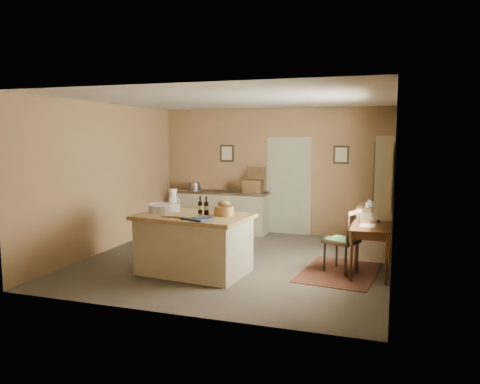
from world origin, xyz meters
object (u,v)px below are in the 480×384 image
at_px(writing_desk, 371,232).
at_px(shelving_unit, 385,194).
at_px(sideboard, 224,210).
at_px(right_cabinet, 374,230).
at_px(work_island, 194,242).
at_px(desk_chair, 341,241).

bearing_deg(writing_desk, shelving_unit, 85.93).
height_order(sideboard, right_cabinet, sideboard).
xyz_separation_m(writing_desk, right_cabinet, (-0.00, 1.24, -0.21)).
relative_size(sideboard, writing_desk, 2.16).
height_order(work_island, writing_desk, work_island).
relative_size(desk_chair, right_cabinet, 0.95).
height_order(work_island, sideboard, work_island).
relative_size(writing_desk, right_cabinet, 0.91).
distance_m(sideboard, shelving_unit, 3.43).
xyz_separation_m(work_island, shelving_unit, (2.75, 2.85, 0.52)).
bearing_deg(sideboard, writing_desk, -35.92).
distance_m(desk_chair, shelving_unit, 2.23).
relative_size(work_island, right_cabinet, 1.75).
height_order(right_cabinet, shelving_unit, shelving_unit).
height_order(sideboard, desk_chair, sideboard).
xyz_separation_m(sideboard, writing_desk, (3.23, -2.34, 0.19)).
bearing_deg(shelving_unit, sideboard, 176.62).
distance_m(work_island, sideboard, 3.12).
height_order(desk_chair, shelving_unit, shelving_unit).
distance_m(work_island, shelving_unit, 4.00).
height_order(writing_desk, desk_chair, desk_chair).
bearing_deg(shelving_unit, desk_chair, -105.82).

